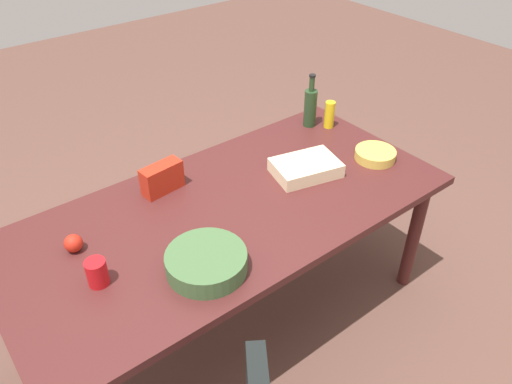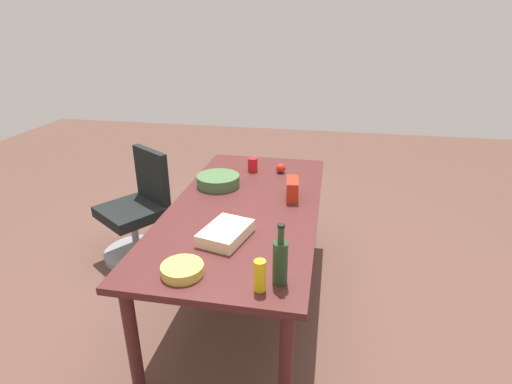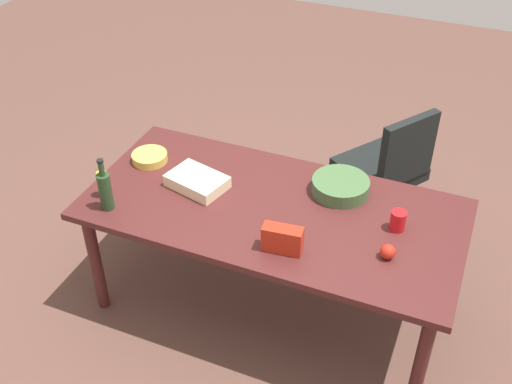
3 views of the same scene
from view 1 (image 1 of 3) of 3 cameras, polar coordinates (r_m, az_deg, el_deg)
name	(u,v)px [view 1 (image 1 of 3)]	position (r m, az deg, el deg)	size (l,w,h in m)	color
ground_plane	(233,316)	(2.81, -2.60, -13.94)	(10.00, 10.00, 0.00)	brown
conference_table	(229,220)	(2.33, -3.05, -3.22)	(2.06, 0.99, 0.75)	#481D1C
sheet_cake	(306,168)	(2.50, 5.70, 2.78)	(0.32, 0.22, 0.07)	beige
salad_bowl	(206,262)	(1.96, -5.69, -7.97)	(0.32, 0.32, 0.08)	#406137
wine_bottle	(310,106)	(2.89, 6.22, 9.69)	(0.08, 0.08, 0.31)	#243D21
chip_bowl	(375,155)	(2.68, 13.45, 4.17)	(0.21, 0.21, 0.05)	gold
red_solo_cup	(97,273)	(1.99, -17.70, -8.76)	(0.08, 0.08, 0.11)	red
chip_bag_red	(162,178)	(2.39, -10.67, 1.57)	(0.20, 0.08, 0.14)	#B62816
mustard_bottle	(329,115)	(2.91, 8.39, 8.74)	(0.06, 0.06, 0.16)	yellow
apple_red	(73,243)	(2.17, -20.13, -5.51)	(0.08, 0.08, 0.08)	red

